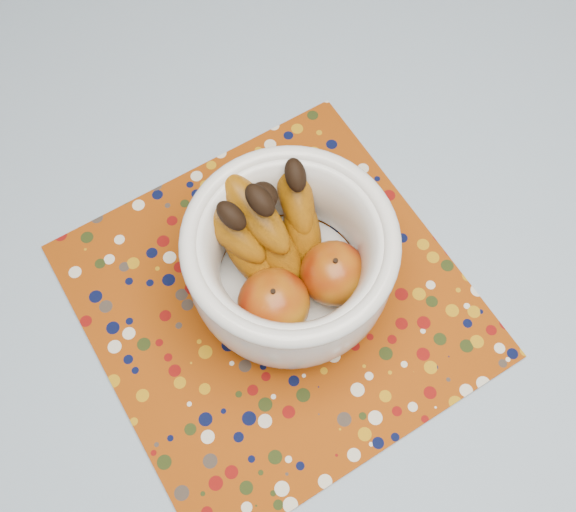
{
  "coord_description": "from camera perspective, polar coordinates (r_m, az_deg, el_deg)",
  "views": [
    {
      "loc": [
        -0.17,
        -0.16,
        1.46
      ],
      "look_at": [
        -0.06,
        0.09,
        0.84
      ],
      "focal_mm": 42.0,
      "sensor_mm": 36.0,
      "label": 1
    }
  ],
  "objects": [
    {
      "name": "table",
      "position": [
        0.82,
        6.16,
        -8.42
      ],
      "size": [
        1.2,
        1.2,
        0.75
      ],
      "color": "brown",
      "rests_on": "ground"
    },
    {
      "name": "tablecloth",
      "position": [
        0.74,
        6.78,
        -6.73
      ],
      "size": [
        1.32,
        1.32,
        0.01
      ],
      "primitive_type": "cube",
      "color": "#6383A6",
      "rests_on": "table"
    },
    {
      "name": "placemat",
      "position": [
        0.74,
        -1.08,
        -3.76
      ],
      "size": [
        0.43,
        0.43,
        0.0
      ],
      "primitive_type": "cube",
      "rotation": [
        0.0,
        0.0,
        0.13
      ],
      "color": "#853507",
      "rests_on": "tablecloth"
    },
    {
      "name": "fruit_bowl",
      "position": [
        0.68,
        -0.39,
        0.22
      ],
      "size": [
        0.21,
        0.22,
        0.16
      ],
      "color": "white",
      "rests_on": "placemat"
    }
  ]
}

